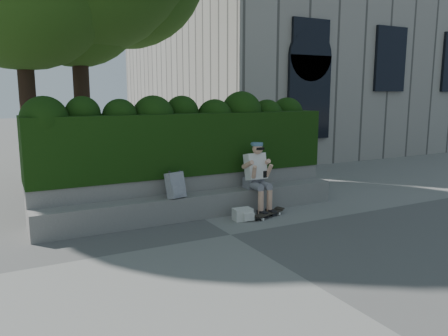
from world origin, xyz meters
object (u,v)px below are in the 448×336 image
backpack_ground (243,214)px  skateboard (268,214)px  person (257,174)px  backpack_plaid (175,185)px

backpack_ground → skateboard: bearing=1.1°
person → backpack_plaid: size_ratio=2.95×
person → skateboard: bearing=-93.7°
backpack_ground → person: bearing=42.0°
skateboard → backpack_ground: bearing=156.1°
person → backpack_ground: bearing=-143.7°
skateboard → backpack_ground: backpack_ground is taller
skateboard → backpack_plaid: (-1.67, 0.54, 0.62)m
backpack_plaid → backpack_ground: 1.36m
skateboard → backpack_plaid: size_ratio=1.63×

